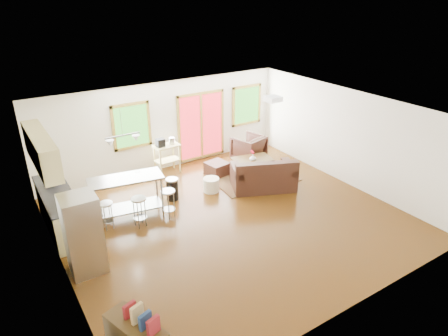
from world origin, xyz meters
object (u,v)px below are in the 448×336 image
coffee_table (252,161)px  island (127,191)px  loveseat (264,176)px  refrigerator (84,234)px  armchair (249,147)px  rug (252,176)px  ottoman (217,169)px  kitchen_cart (166,149)px

coffee_table → island: bearing=-173.3°
loveseat → refrigerator: (-4.94, -0.88, 0.45)m
armchair → coffee_table: bearing=45.5°
coffee_table → island: island is taller
rug → coffee_table: bearing=53.4°
rug → island: island is taller
ottoman → refrigerator: (-4.34, -2.28, 0.62)m
armchair → island: 4.60m
ottoman → kitchen_cart: bearing=143.3°
armchair → refrigerator: refrigerator is taller
rug → coffee_table: 0.47m
rug → refrigerator: size_ratio=1.42×
refrigerator → kitchen_cart: 4.47m
coffee_table → refrigerator: refrigerator is taller
ottoman → kitchen_cart: size_ratio=0.51×
coffee_table → armchair: bearing=60.2°
ottoman → kitchen_cart: (-1.18, 0.88, 0.57)m
refrigerator → armchair: bearing=26.3°
coffee_table → kitchen_cart: size_ratio=1.11×
armchair → island: (-4.41, -1.30, 0.28)m
coffee_table → kitchen_cart: 2.52m
rug → ottoman: size_ratio=4.06×
coffee_table → island: 3.98m
armchair → ottoman: armchair is taller
loveseat → island: bearing=-164.2°
rug → armchair: (0.65, 1.06, 0.43)m
coffee_table → kitchen_cart: kitchen_cart is taller
ottoman → island: bearing=-163.2°
loveseat → armchair: (0.80, 1.80, 0.09)m
ottoman → refrigerator: 4.94m
rug → coffee_table: coffee_table is taller
ottoman → island: (-3.00, -0.90, 0.54)m
coffee_table → ottoman: size_ratio=2.17×
loveseat → ottoman: bearing=136.9°
loveseat → refrigerator: bearing=-146.2°
rug → coffee_table: size_ratio=1.87×
armchair → ottoman: 1.48m
ottoman → rug: bearing=-41.6°
refrigerator → ottoman: bearing=29.1°
rug → ottoman: ottoman is taller
loveseat → kitchen_cart: 2.93m
coffee_table → armchair: 0.96m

